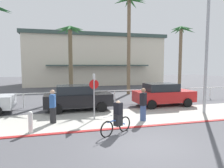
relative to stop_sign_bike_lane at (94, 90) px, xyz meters
name	(u,v)px	position (x,y,z in m)	size (l,w,h in m)	color
ground_plane	(97,101)	(1.29, 5.91, -1.68)	(80.00, 80.00, 0.00)	#4C4C51
sidewalk_strip	(116,117)	(1.29, 0.11, -1.67)	(44.00, 4.00, 0.02)	#ADAAA0
curb_paint	(127,128)	(1.29, -1.89, -1.66)	(44.00, 0.24, 0.03)	maroon
building_backdrop	(94,60)	(3.79, 22.11, 2.21)	(21.38, 9.81, 7.74)	beige
rail_fence	(101,93)	(1.29, 4.41, -0.84)	(24.83, 0.08, 1.04)	white
stop_sign_bike_lane	(94,90)	(0.00, 0.00, 0.00)	(0.52, 0.56, 2.56)	gray
bollard_1	(31,122)	(-3.12, -1.51, -1.16)	(0.20, 0.20, 1.00)	white
streetlight_curb	(210,44)	(7.03, -0.43, 2.60)	(0.24, 2.54, 7.50)	#9EA0A5
palm_tree_1	(71,44)	(-0.78, 7.62, 3.20)	(2.74, 3.26, 6.48)	brown
palm_tree_2	(129,23)	(5.24, 9.05, 5.65)	(3.38, 3.12, 9.89)	#756047
palm_tree_3	(181,43)	(11.71, 9.61, 3.89)	(3.24, 3.05, 7.43)	#756047
car_black_1	(77,98)	(-0.69, 2.59, -0.81)	(4.40, 2.02, 1.69)	black
car_red_2	(163,94)	(5.61, 2.49, -0.81)	(4.40, 2.02, 1.69)	red
cyclist_blue_0	(117,118)	(0.60, -2.54, -0.98)	(1.62, 0.93, 1.50)	black
pedestrian_0	(143,106)	(2.52, -0.94, -0.83)	(0.47, 0.46, 1.80)	#384C7A
pedestrian_1	(53,108)	(-2.20, -0.15, -0.85)	(0.37, 0.44, 1.77)	#232326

